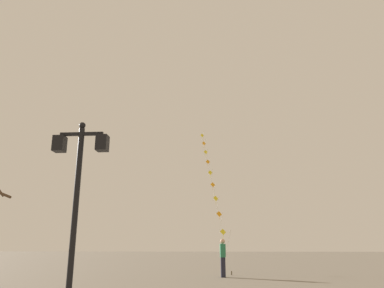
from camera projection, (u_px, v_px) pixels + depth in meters
The scene contains 4 objects.
ground_plane at pixel (198, 273), 19.98m from camera, with size 160.00×160.00×0.00m, color #756B5B.
twin_lantern_lamp_post at pixel (78, 174), 9.03m from camera, with size 1.38×0.28×4.41m.
kite_train at pixel (212, 181), 26.40m from camera, with size 2.13×12.96×11.33m.
kite_flyer at pixel (223, 257), 17.15m from camera, with size 0.27×0.62×1.71m.
Camera 1 is at (1.15, -1.09, 1.38)m, focal length 34.58 mm.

